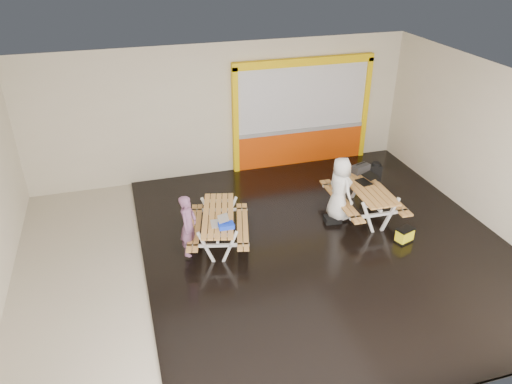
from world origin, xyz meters
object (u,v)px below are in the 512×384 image
object	(u,v)px
blue_pouch	(226,226)
toolbox	(361,168)
backpack	(375,172)
fluke_bag	(405,235)
dark_case	(333,219)
person_left	(188,225)
laptop_left	(219,222)
laptop_right	(366,180)
picnic_table_left	(218,221)
person_right	(340,189)
picnic_table_right	(364,192)

from	to	relation	value
blue_pouch	toolbox	bearing A→B (deg)	20.35
backpack	fluke_bag	xyz separation A→B (m)	(-0.30, -1.96, -0.54)
backpack	dark_case	distance (m)	1.75
person_left	laptop_left	xyz separation A→B (m)	(0.61, -0.07, 0.02)
person_left	laptop_right	xyz separation A→B (m)	(4.20, 0.60, 0.11)
laptop_left	backpack	distance (m)	4.31
person_left	backpack	size ratio (longest dim) A/B	2.78
picnic_table_left	fluke_bag	size ratio (longest dim) A/B	4.78
laptop_left	fluke_bag	bearing A→B (deg)	-10.97
person_left	laptop_left	world-z (taller)	person_left
laptop_left	backpack	size ratio (longest dim) A/B	0.81
laptop_right	toolbox	distance (m)	0.51
person_left	laptop_left	size ratio (longest dim) A/B	3.43
laptop_left	person_left	bearing A→B (deg)	173.82
blue_pouch	picnic_table_left	bearing A→B (deg)	94.92
person_right	dark_case	xyz separation A→B (m)	(-0.15, -0.07, -0.73)
person_right	laptop_right	xyz separation A→B (m)	(0.73, 0.19, 0.02)
person_left	laptop_left	distance (m)	0.61
picnic_table_left	dark_case	world-z (taller)	picnic_table_left
person_right	fluke_bag	distance (m)	1.70
backpack	laptop_left	bearing A→B (deg)	-163.65
person_left	dark_case	distance (m)	3.39
blue_pouch	person_left	bearing A→B (deg)	161.48
blue_pouch	fluke_bag	size ratio (longest dim) A/B	0.71
person_right	toolbox	world-z (taller)	person_right
blue_pouch	laptop_right	bearing A→B (deg)	13.60
picnic_table_left	person_left	world-z (taller)	person_left
toolbox	person_left	bearing A→B (deg)	-165.74
laptop_right	dark_case	size ratio (longest dim) A/B	1.24
laptop_right	fluke_bag	size ratio (longest dim) A/B	1.07
person_right	laptop_left	bearing A→B (deg)	87.76
picnic_table_left	picnic_table_right	distance (m)	3.46
laptop_right	fluke_bag	xyz separation A→B (m)	(0.24, -1.41, -0.66)
picnic_table_left	person_left	distance (m)	0.76
person_left	blue_pouch	xyz separation A→B (m)	(0.71, -0.24, 0.01)
blue_pouch	dark_case	world-z (taller)	blue_pouch
toolbox	blue_pouch	bearing A→B (deg)	-159.65
person_left	toolbox	bearing A→B (deg)	-44.56
picnic_table_left	backpack	world-z (taller)	backpack
person_right	toolbox	distance (m)	1.09
toolbox	fluke_bag	world-z (taller)	toolbox
person_right	toolbox	size ratio (longest dim) A/B	3.14
blue_pouch	dark_case	size ratio (longest dim) A/B	0.82
dark_case	person_left	bearing A→B (deg)	-174.03
person_right	laptop_left	world-z (taller)	person_right
picnic_table_left	laptop_right	world-z (taller)	laptop_right
dark_case	fluke_bag	bearing A→B (deg)	-45.59
picnic_table_left	laptop_right	size ratio (longest dim) A/B	4.46
toolbox	backpack	xyz separation A→B (m)	(0.42, 0.05, -0.17)
person_left	toolbox	xyz separation A→B (m)	(4.32, 1.10, 0.15)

